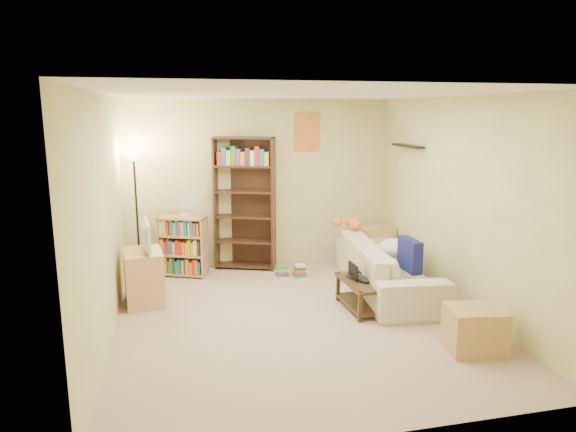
{
  "coord_description": "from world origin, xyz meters",
  "views": [
    {
      "loc": [
        -1.33,
        -5.36,
        2.31
      ],
      "look_at": [
        0.07,
        0.7,
        1.05
      ],
      "focal_mm": 32.0,
      "sensor_mm": 36.0,
      "label": 1
    }
  ],
  "objects": [
    {
      "name": "tall_bookshelf",
      "position": [
        -0.28,
        2.05,
        1.04
      ],
      "size": [
        0.93,
        0.58,
        1.96
      ],
      "rotation": [
        0.0,
        0.0,
        -0.35
      ],
      "color": "#3B2316",
      "rests_on": "ground"
    },
    {
      "name": "room",
      "position": [
        0.0,
        0.01,
        1.62
      ],
      "size": [
        4.5,
        4.54,
        2.52
      ],
      "color": "tan",
      "rests_on": "ground"
    },
    {
      "name": "floor_lamp",
      "position": [
        -1.8,
        1.81,
        1.43
      ],
      "size": [
        0.3,
        0.3,
        1.8
      ],
      "color": "black",
      "rests_on": "ground"
    },
    {
      "name": "side_table",
      "position": [
        1.72,
        1.87,
        0.29
      ],
      "size": [
        0.5,
        0.5,
        0.57
      ],
      "primitive_type": "cube",
      "rotation": [
        0.0,
        0.0,
        -0.01
      ],
      "color": "tan",
      "rests_on": "ground"
    },
    {
      "name": "television",
      "position": [
        -1.7,
        0.88,
        0.84
      ],
      "size": [
        0.66,
        0.23,
        0.37
      ],
      "primitive_type": "imported",
      "rotation": [
        0.0,
        0.0,
        1.68
      ],
      "color": "black",
      "rests_on": "tv_stand"
    },
    {
      "name": "coffee_table",
      "position": [
        0.85,
        0.09,
        0.22
      ],
      "size": [
        0.47,
        0.81,
        0.36
      ],
      "rotation": [
        0.0,
        0.0,
        0.03
      ],
      "color": "#412C19",
      "rests_on": "ground"
    },
    {
      "name": "tv_remote",
      "position": [
        0.93,
        0.36,
        0.36
      ],
      "size": [
        0.09,
        0.15,
        0.02
      ],
      "primitive_type": "cube",
      "rotation": [
        0.0,
        0.0,
        0.33
      ],
      "color": "black",
      "rests_on": "coffee_table"
    },
    {
      "name": "sofa",
      "position": [
        1.38,
        0.61,
        0.33
      ],
      "size": [
        2.42,
        1.33,
        0.65
      ],
      "primitive_type": "imported",
      "rotation": [
        0.0,
        0.0,
        1.47
      ],
      "color": "#B8AE99",
      "rests_on": "ground"
    },
    {
      "name": "cream_blanket",
      "position": [
        1.55,
        0.65,
        0.56
      ],
      "size": [
        0.6,
        0.43,
        0.26
      ],
      "primitive_type": "ellipsoid",
      "color": "silver",
      "rests_on": "sofa"
    },
    {
      "name": "mug",
      "position": [
        0.91,
        -0.12,
        0.41
      ],
      "size": [
        0.11,
        0.11,
        0.1
      ],
      "primitive_type": "imported",
      "rotation": [
        0.0,
        0.0,
        0.01
      ],
      "color": "white",
      "rests_on": "coffee_table"
    },
    {
      "name": "short_bookshelf",
      "position": [
        -1.2,
        1.88,
        0.43
      ],
      "size": [
        0.72,
        0.51,
        0.86
      ],
      "rotation": [
        0.0,
        0.0,
        -0.39
      ],
      "color": "tan",
      "rests_on": "ground"
    },
    {
      "name": "tabby_cat",
      "position": [
        1.18,
        1.5,
        0.74
      ],
      "size": [
        0.52,
        0.22,
        0.18
      ],
      "color": "orange",
      "rests_on": "sofa"
    },
    {
      "name": "desk_fan",
      "position": [
        -1.15,
        1.83,
        1.1
      ],
      "size": [
        0.31,
        0.17,
        0.43
      ],
      "color": "silver",
      "rests_on": "short_bookshelf"
    },
    {
      "name": "laptop",
      "position": [
        0.85,
        0.16,
        0.37
      ],
      "size": [
        0.54,
        0.51,
        0.03
      ],
      "primitive_type": "imported",
      "rotation": [
        0.0,
        0.0,
        2.01
      ],
      "color": "black",
      "rests_on": "coffee_table"
    },
    {
      "name": "navy_pillow",
      "position": [
        1.44,
        0.12,
        0.63
      ],
      "size": [
        0.13,
        0.43,
        0.39
      ],
      "primitive_type": "cube",
      "rotation": [
        0.0,
        0.0,
        1.57
      ],
      "color": "navy",
      "rests_on": "sofa"
    },
    {
      "name": "laptop_screen",
      "position": [
        0.74,
        0.16,
        0.46
      ],
      "size": [
        0.02,
        0.27,
        0.18
      ],
      "primitive_type": "cube",
      "rotation": [
        0.0,
        0.0,
        0.03
      ],
      "color": "white",
      "rests_on": "laptop"
    },
    {
      "name": "tv_stand",
      "position": [
        -1.7,
        0.88,
        0.33
      ],
      "size": [
        0.51,
        0.66,
        0.66
      ],
      "primitive_type": "cube",
      "rotation": [
        0.0,
        0.0,
        0.11
      ],
      "color": "tan",
      "rests_on": "ground"
    },
    {
      "name": "book_stacks",
      "position": [
        0.31,
        1.5,
        0.08
      ],
      "size": [
        0.42,
        0.21,
        0.18
      ],
      "color": "red",
      "rests_on": "ground"
    },
    {
      "name": "end_cabinet",
      "position": [
        1.52,
        -1.18,
        0.22
      ],
      "size": [
        0.59,
        0.52,
        0.44
      ],
      "primitive_type": "cube",
      "rotation": [
        0.0,
        0.0,
        -0.17
      ],
      "color": "tan",
      "rests_on": "ground"
    }
  ]
}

